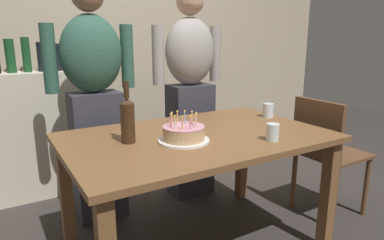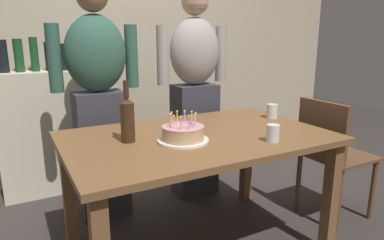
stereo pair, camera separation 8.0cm
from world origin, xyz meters
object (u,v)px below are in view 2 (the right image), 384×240
(water_glass_far, at_px, (272,111))
(dining_chair, at_px, (330,150))
(person_woman_cardigan, at_px, (195,90))
(birthday_cake, at_px, (183,134))
(wine_bottle, at_px, (127,118))
(water_glass_near, at_px, (273,133))
(person_man_bearded, at_px, (99,99))

(water_glass_far, relative_size, dining_chair, 0.11)
(person_woman_cardigan, bearing_deg, water_glass_far, 116.07)
(person_woman_cardigan, relative_size, dining_chair, 1.90)
(birthday_cake, bearing_deg, person_woman_cardigan, 57.31)
(birthday_cake, distance_m, dining_chair, 1.17)
(wine_bottle, bearing_deg, person_woman_cardigan, 40.27)
(water_glass_near, xyz_separation_m, person_woman_cardigan, (0.08, 1.02, 0.09))
(water_glass_far, bearing_deg, person_woman_cardigan, 116.07)
(water_glass_near, relative_size, water_glass_far, 0.97)
(wine_bottle, height_order, person_woman_cardigan, person_woman_cardigan)
(water_glass_near, bearing_deg, dining_chair, 15.64)
(water_glass_near, bearing_deg, water_glass_far, 49.15)
(birthday_cake, xyz_separation_m, water_glass_near, (0.42, -0.23, 0.01))
(wine_bottle, relative_size, person_woman_cardigan, 0.20)
(water_glass_near, relative_size, person_man_bearded, 0.06)
(water_glass_near, xyz_separation_m, wine_bottle, (-0.68, 0.37, 0.08))
(water_glass_far, xyz_separation_m, wine_bottle, (-1.06, -0.06, 0.08))
(wine_bottle, xyz_separation_m, person_man_bearded, (0.00, 0.65, 0.01))
(water_glass_near, height_order, person_man_bearded, person_man_bearded)
(birthday_cake, xyz_separation_m, dining_chair, (1.14, -0.03, -0.27))
(water_glass_near, distance_m, person_man_bearded, 1.23)
(water_glass_far, xyz_separation_m, person_woman_cardigan, (-0.29, 0.59, 0.09))
(water_glass_far, distance_m, wine_bottle, 1.06)
(birthday_cake, bearing_deg, wine_bottle, 152.06)
(water_glass_near, height_order, dining_chair, dining_chair)
(person_man_bearded, height_order, dining_chair, person_man_bearded)
(water_glass_near, distance_m, dining_chair, 0.79)
(water_glass_near, relative_size, dining_chair, 0.11)
(water_glass_near, bearing_deg, wine_bottle, 151.59)
(birthday_cake, xyz_separation_m, water_glass_far, (0.80, 0.20, 0.01))
(birthday_cake, distance_m, wine_bottle, 0.31)
(water_glass_near, bearing_deg, person_man_bearded, 123.72)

